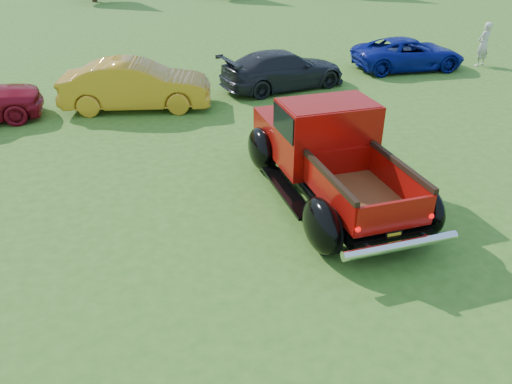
% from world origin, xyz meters
% --- Properties ---
extents(ground, '(120.00, 120.00, 0.00)m').
position_xyz_m(ground, '(0.00, 0.00, 0.00)').
color(ground, '#39621C').
rests_on(ground, ground).
extents(pickup_truck, '(2.57, 5.28, 1.93)m').
position_xyz_m(pickup_truck, '(1.68, 1.46, 0.92)').
color(pickup_truck, black).
rests_on(pickup_truck, ground).
extents(show_car_yellow, '(4.59, 2.35, 1.44)m').
position_xyz_m(show_car_yellow, '(-1.71, 7.80, 0.72)').
color(show_car_yellow, orange).
rests_on(show_car_yellow, ground).
extents(show_car_grey, '(4.56, 2.55, 1.25)m').
position_xyz_m(show_car_grey, '(3.17, 8.56, 0.62)').
color(show_car_grey, black).
rests_on(show_car_grey, ground).
extents(show_car_blue, '(4.31, 2.19, 1.17)m').
position_xyz_m(show_car_blue, '(8.50, 9.56, 0.58)').
color(show_car_blue, navy).
rests_on(show_car_blue, ground).
extents(spectator, '(0.69, 0.56, 1.65)m').
position_xyz_m(spectator, '(11.50, 9.22, 0.83)').
color(spectator, beige).
rests_on(spectator, ground).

